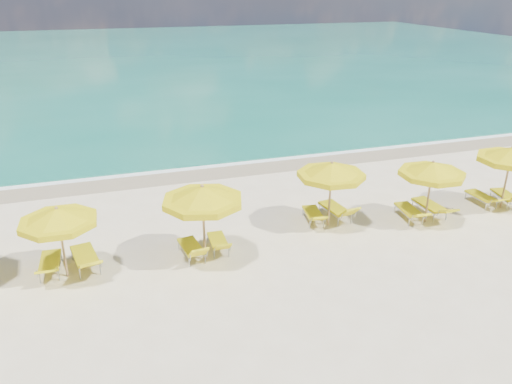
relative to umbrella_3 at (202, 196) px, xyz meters
name	(u,v)px	position (x,y,z in m)	size (l,w,h in m)	color
ground_plane	(270,241)	(2.32, 0.49, -2.16)	(120.00, 120.00, 0.00)	beige
ocean	(136,57)	(2.32, 48.49, -2.16)	(120.00, 80.00, 0.30)	#126550
wet_sand_band	(218,169)	(2.32, 7.89, -2.16)	(120.00, 2.60, 0.01)	tan
foam_line	(214,164)	(2.32, 8.69, -2.16)	(120.00, 1.20, 0.03)	white
whitecap_near	(83,127)	(-3.68, 17.49, -2.16)	(14.00, 0.36, 0.05)	white
whitecap_far	(265,91)	(10.32, 24.49, -2.16)	(18.00, 0.30, 0.05)	white
umbrella_2	(58,217)	(-4.12, 0.28, -0.23)	(2.88, 2.88, 2.27)	tan
umbrella_3	(202,196)	(0.00, 0.00, 0.00)	(2.81, 2.81, 2.54)	tan
umbrella_4	(331,171)	(4.74, 1.02, -0.10)	(3.00, 3.00, 2.42)	tan
umbrella_5	(432,170)	(8.22, 0.18, -0.15)	(2.98, 2.98, 2.36)	tan
umbrella_6	(511,155)	(11.77, 0.35, -0.03)	(3.24, 3.24, 2.51)	tan
lounger_2_left	(51,266)	(-4.58, 0.63, -1.95)	(0.63, 1.81, 0.69)	#A5A8AD
lounger_2_right	(86,261)	(-3.57, 0.57, -1.92)	(1.01, 2.08, 0.82)	#A5A8AD
lounger_3_left	(192,251)	(-0.38, 0.22, -1.95)	(0.76, 1.73, 0.81)	#A5A8AD
lounger_3_right	(218,245)	(0.53, 0.40, -1.97)	(0.61, 1.63, 0.73)	#A5A8AD
lounger_4_left	(313,217)	(4.31, 1.38, -1.96)	(0.82, 1.76, 0.69)	#A5A8AD
lounger_4_right	(336,213)	(5.22, 1.39, -1.93)	(0.86, 1.94, 0.89)	#A5A8AD
lounger_5_left	(409,214)	(7.76, 0.52, -1.95)	(0.79, 1.84, 0.73)	#A5A8AD
lounger_5_right	(430,209)	(8.71, 0.60, -1.94)	(0.71, 1.98, 0.72)	#A5A8AD
lounger_6_left	(482,200)	(11.23, 0.79, -1.96)	(0.61, 1.76, 0.68)	#A5A8AD
lounger_6_right	(506,199)	(12.16, 0.55, -1.95)	(0.90, 1.78, 0.84)	#A5A8AD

